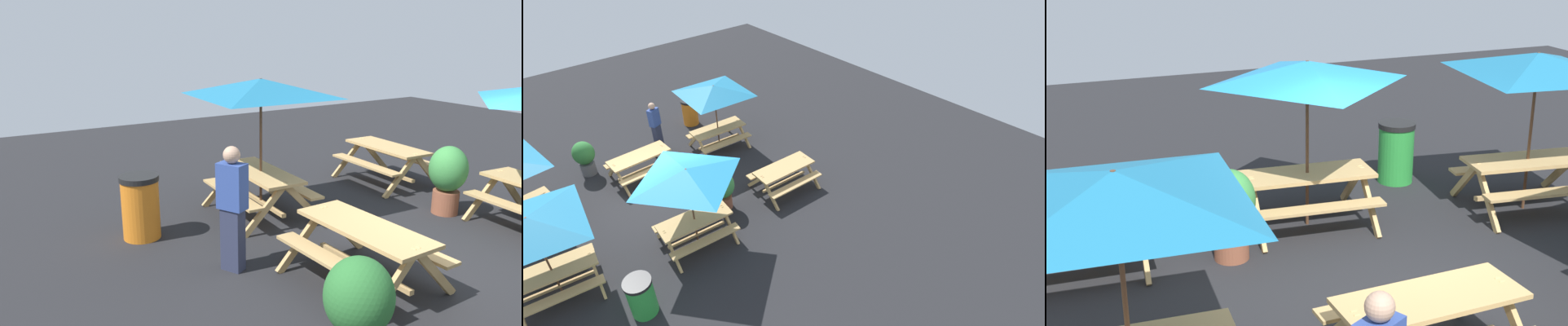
{
  "view_description": "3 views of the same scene",
  "coord_description": "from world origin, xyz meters",
  "views": [
    {
      "loc": [
        3.94,
        -5.66,
        3.11
      ],
      "look_at": [
        -3.04,
        -1.4,
        0.9
      ],
      "focal_mm": 35.0,
      "sensor_mm": 36.0,
      "label": 1
    },
    {
      "loc": [
        2.96,
        8.98,
        7.74
      ],
      "look_at": [
        -3.27,
        1.74,
        0.9
      ],
      "focal_mm": 28.0,
      "sensor_mm": 36.0,
      "label": 2
    },
    {
      "loc": [
        -3.54,
        -6.68,
        4.14
      ],
      "look_at": [
        -0.16,
        1.95,
        0.9
      ],
      "focal_mm": 50.0,
      "sensor_mm": 36.0,
      "label": 3
    }
  ],
  "objects": [
    {
      "name": "picnic_table_0",
      "position": [
        -0.16,
        1.95,
        1.99
      ],
      "size": [
        2.16,
        2.16,
        2.34
      ],
      "rotation": [
        0.0,
        0.0,
        -0.08
      ],
      "color": "tan",
      "rests_on": "ground"
    },
    {
      "name": "potted_plant_1",
      "position": [
        0.92,
        -2.79,
        0.66
      ],
      "size": [
        0.64,
        0.64,
        1.14
      ],
      "color": "#59595B",
      "rests_on": "ground"
    },
    {
      "name": "trash_bin_orange",
      "position": [
        -3.12,
        -3.46,
        0.49
      ],
      "size": [
        0.59,
        0.59,
        0.98
      ],
      "color": "orange",
      "rests_on": "ground"
    },
    {
      "name": "picnic_table_1",
      "position": [
        -3.27,
        1.74,
        0.56
      ],
      "size": [
        1.85,
        1.59,
        0.81
      ],
      "rotation": [
        0.0,
        0.0,
        -0.04
      ],
      "color": "tan",
      "rests_on": "ground"
    },
    {
      "name": "trash_bin_green",
      "position": [
        1.77,
        3.01,
        0.49
      ],
      "size": [
        0.59,
        0.59,
        0.98
      ],
      "color": "green",
      "rests_on": "ground"
    },
    {
      "name": "person_standing",
      "position": [
        -1.48,
        -2.78,
        0.89
      ],
      "size": [
        0.42,
        0.36,
        1.67
      ],
      "rotation": [
        0.0,
        0.0,
        3.61
      ],
      "color": "#2D334C",
      "rests_on": "ground"
    },
    {
      "name": "ground_plane",
      "position": [
        0.0,
        0.0,
        0.0
      ],
      "size": [
        24.35,
        24.35,
        0.0
      ],
      "primitive_type": "plane",
      "color": "#232326",
      "rests_on": "ground"
    },
    {
      "name": "picnic_table_5",
      "position": [
        -0.31,
        -1.58,
        0.56
      ],
      "size": [
        1.84,
        1.58,
        0.81
      ],
      "rotation": [
        0.0,
        0.0,
        0.03
      ],
      "color": "tan",
      "rests_on": "ground"
    },
    {
      "name": "potted_plant_0",
      "position": [
        -1.43,
        1.31,
        0.67
      ],
      "size": [
        0.64,
        0.64,
        1.18
      ],
      "color": "#935138",
      "rests_on": "ground"
    },
    {
      "name": "picnic_table_3",
      "position": [
        2.99,
        1.32,
        1.99
      ],
      "size": [
        2.8,
        2.8,
        2.34
      ],
      "rotation": [
        0.0,
        0.0,
        -0.13
      ],
      "color": "tan",
      "rests_on": "ground"
    },
    {
      "name": "picnic_table_2",
      "position": [
        -3.04,
        -1.4,
        1.99
      ],
      "size": [
        2.82,
        2.82,
        2.34
      ],
      "rotation": [
        0.0,
        0.0,
        -0.05
      ],
      "color": "tan",
      "rests_on": "ground"
    }
  ]
}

